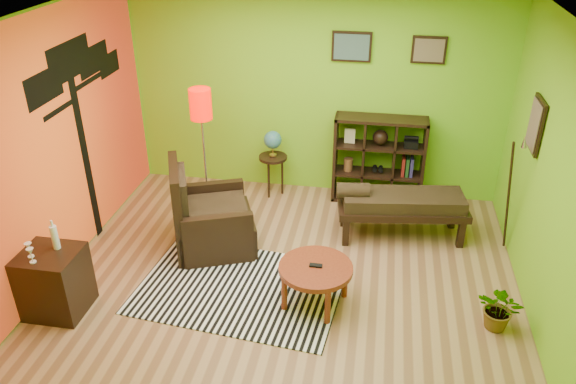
% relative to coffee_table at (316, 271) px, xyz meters
% --- Properties ---
extents(ground, '(5.00, 5.00, 0.00)m').
position_rel_coffee_table_xyz_m(ground, '(-0.36, 0.31, -0.40)').
color(ground, '#A97C54').
rests_on(ground, ground).
extents(room_shell, '(5.04, 4.54, 2.82)m').
position_rel_coffee_table_xyz_m(room_shell, '(-0.45, 0.32, 1.40)').
color(room_shell, '#79CB1E').
rests_on(room_shell, ground).
extents(zebra_rug, '(2.28, 1.69, 0.01)m').
position_rel_coffee_table_xyz_m(zebra_rug, '(-0.83, 0.10, -0.39)').
color(zebra_rug, white).
rests_on(zebra_rug, ground).
extents(coffee_table, '(0.75, 0.75, 0.48)m').
position_rel_coffee_table_xyz_m(coffee_table, '(0.00, 0.00, 0.00)').
color(coffee_table, maroon).
rests_on(coffee_table, ground).
extents(armchair, '(1.16, 1.15, 1.09)m').
position_rel_coffee_table_xyz_m(armchair, '(-1.38, 0.84, -0.07)').
color(armchair, black).
rests_on(armchair, ground).
extents(side_cabinet, '(0.58, 0.53, 1.00)m').
position_rel_coffee_table_xyz_m(side_cabinet, '(-2.56, -0.54, -0.05)').
color(side_cabinet, black).
rests_on(side_cabinet, ground).
extents(floor_lamp, '(0.27, 0.27, 1.78)m').
position_rel_coffee_table_xyz_m(floor_lamp, '(-1.55, 1.36, 1.05)').
color(floor_lamp, silver).
rests_on(floor_lamp, ground).
extents(globe_table, '(0.39, 0.39, 0.94)m').
position_rel_coffee_table_xyz_m(globe_table, '(-0.88, 2.26, 0.32)').
color(globe_table, black).
rests_on(globe_table, ground).
extents(cube_shelf, '(1.20, 0.35, 1.20)m').
position_rel_coffee_table_xyz_m(cube_shelf, '(0.55, 2.34, 0.20)').
color(cube_shelf, black).
rests_on(cube_shelf, ground).
extents(bench, '(1.61, 0.76, 0.72)m').
position_rel_coffee_table_xyz_m(bench, '(0.83, 1.45, 0.06)').
color(bench, black).
rests_on(bench, ground).
extents(potted_plant, '(0.57, 0.59, 0.36)m').
position_rel_coffee_table_xyz_m(potted_plant, '(1.81, -0.07, -0.22)').
color(potted_plant, '#26661E').
rests_on(potted_plant, ground).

